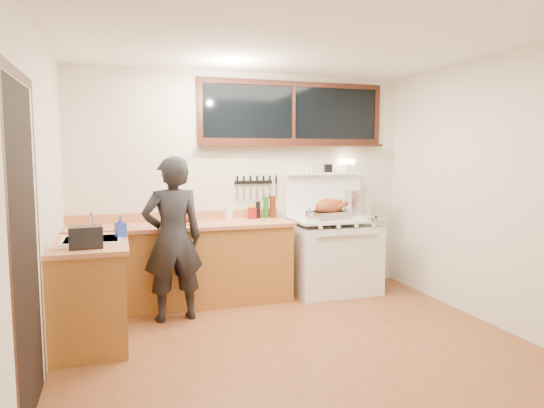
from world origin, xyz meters
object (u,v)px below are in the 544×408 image
object	(u,v)px
vintage_stove	(333,253)
man	(173,239)
roast_turkey	(329,211)
cutting_board	(183,219)

from	to	relation	value
vintage_stove	man	world-z (taller)	man
roast_turkey	man	bearing A→B (deg)	-171.02
vintage_stove	cutting_board	size ratio (longest dim) A/B	3.77
cutting_board	roast_turkey	bearing A→B (deg)	-5.37
vintage_stove	roast_turkey	size ratio (longest dim) A/B	3.32
vintage_stove	roast_turkey	xyz separation A→B (m)	(-0.13, -0.14, 0.53)
man	roast_turkey	world-z (taller)	man
vintage_stove	cutting_board	xyz separation A→B (m)	(-1.78, 0.01, 0.48)
man	roast_turkey	bearing A→B (deg)	8.98
vintage_stove	man	size ratio (longest dim) A/B	0.97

